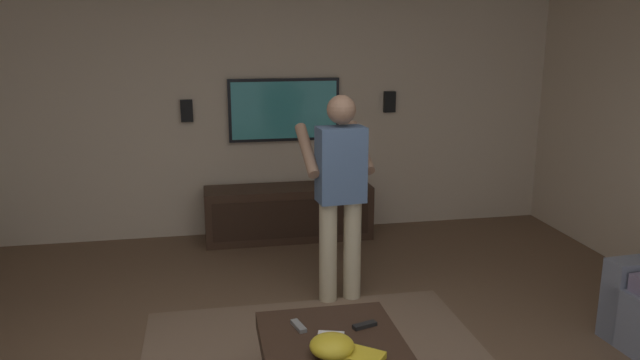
{
  "coord_description": "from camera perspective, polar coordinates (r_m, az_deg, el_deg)",
  "views": [
    {
      "loc": [
        -3.02,
        0.48,
        2.11
      ],
      "look_at": [
        0.68,
        -0.22,
        1.19
      ],
      "focal_mm": 34.48,
      "sensor_mm": 36.0,
      "label": 1
    }
  ],
  "objects": [
    {
      "name": "remote_white",
      "position": [
        3.63,
        1.04,
        -14.13
      ],
      "size": [
        0.09,
        0.16,
        0.02
      ],
      "primitive_type": "cube",
      "rotation": [
        0.0,
        0.0,
        1.27
      ],
      "color": "white",
      "rests_on": "coffee_table"
    },
    {
      "name": "media_console",
      "position": [
        6.33,
        -2.92,
        -3.06
      ],
      "size": [
        0.45,
        1.7,
        0.55
      ],
      "rotation": [
        0.0,
        0.0,
        3.14
      ],
      "color": "#332116",
      "rests_on": "ground"
    },
    {
      "name": "tv",
      "position": [
        6.35,
        -3.34,
        6.51
      ],
      "size": [
        0.05,
        1.14,
        0.64
      ],
      "rotation": [
        0.0,
        0.0,
        3.14
      ],
      "color": "black"
    },
    {
      "name": "remote_grey",
      "position": [
        3.72,
        -2.0,
        -13.39
      ],
      "size": [
        0.16,
        0.08,
        0.02
      ],
      "primitive_type": "cube",
      "rotation": [
        0.0,
        0.0,
        3.39
      ],
      "color": "slate",
      "rests_on": "coffee_table"
    },
    {
      "name": "wall_back_tv",
      "position": [
        6.39,
        -6.48,
        7.59
      ],
      "size": [
        0.1,
        6.66,
        2.86
      ],
      "primitive_type": "cube",
      "color": "#C6B299",
      "rests_on": "ground"
    },
    {
      "name": "book",
      "position": [
        3.41,
        3.93,
        -16.05
      ],
      "size": [
        0.26,
        0.27,
        0.04
      ],
      "primitive_type": "cube",
      "rotation": [
        0.0,
        0.0,
        4.05
      ],
      "color": "gold",
      "rests_on": "coffee_table"
    },
    {
      "name": "remote_black",
      "position": [
        3.74,
        4.17,
        -13.29
      ],
      "size": [
        0.09,
        0.16,
        0.02
      ],
      "primitive_type": "cube",
      "rotation": [
        0.0,
        0.0,
        5.02
      ],
      "color": "black",
      "rests_on": "coffee_table"
    },
    {
      "name": "vase_round",
      "position": [
        6.3,
        1.47,
        0.48
      ],
      "size": [
        0.22,
        0.22,
        0.22
      ],
      "primitive_type": "sphere",
      "color": "orange",
      "rests_on": "media_console"
    },
    {
      "name": "bowl",
      "position": [
        3.43,
        1.11,
        -15.13
      ],
      "size": [
        0.24,
        0.24,
        0.11
      ],
      "primitive_type": "ellipsoid",
      "color": "gold",
      "rests_on": "coffee_table"
    },
    {
      "name": "wall_speaker_left",
      "position": [
        6.6,
        6.48,
        7.22
      ],
      "size": [
        0.06,
        0.12,
        0.22
      ],
      "primitive_type": "cube",
      "color": "black"
    },
    {
      "name": "wall_speaker_right",
      "position": [
        6.31,
        -12.26,
        6.29
      ],
      "size": [
        0.06,
        0.12,
        0.22
      ],
      "primitive_type": "cube",
      "color": "black"
    },
    {
      "name": "person_standing",
      "position": [
        4.74,
        1.87,
        -0.61
      ],
      "size": [
        0.56,
        0.57,
        1.64
      ],
      "rotation": [
        0.0,
        0.0,
        0.09
      ],
      "color": "#C6B793",
      "rests_on": "ground"
    }
  ]
}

